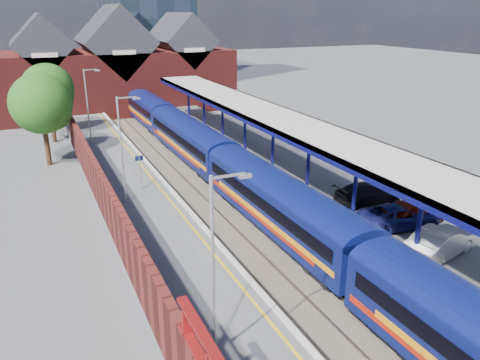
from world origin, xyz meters
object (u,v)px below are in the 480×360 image
object	(u,v)px
train	(227,163)
lamp_post_c	(123,144)
lamp_post_b	(216,258)
parked_car_red	(414,211)
platform_sign	(140,167)
parked_car_silver	(441,242)
parked_car_blue	(399,216)
parked_car_dark	(368,193)
lamp_post_d	(89,102)

from	to	relation	value
train	lamp_post_c	world-z (taller)	lamp_post_c
lamp_post_c	train	bearing A→B (deg)	12.50
lamp_post_b	parked_car_red	bearing A→B (deg)	21.19
platform_sign	parked_car_silver	world-z (taller)	platform_sign
platform_sign	parked_car_blue	distance (m)	17.47
platform_sign	parked_car_red	xyz separation A→B (m)	(13.50, -12.24, -0.93)
lamp_post_b	parked_car_silver	distance (m)	13.76
parked_car_blue	parked_car_red	bearing A→B (deg)	-76.61
parked_car_dark	parked_car_silver	bearing A→B (deg)	173.30
train	lamp_post_c	xyz separation A→B (m)	(-7.86, -1.74, 2.87)
train	parked_car_red	xyz separation A→B (m)	(7.01, -11.98, -0.37)
train	lamp_post_d	world-z (taller)	lamp_post_d
train	platform_sign	distance (m)	6.52
platform_sign	parked_car_red	distance (m)	18.24
train	lamp_post_b	size ratio (longest dim) A/B	9.42
lamp_post_b	parked_car_silver	xyz separation A→B (m)	(13.20, 2.13, -3.23)
train	parked_car_blue	world-z (taller)	train
parked_car_silver	parked_car_blue	distance (m)	3.58
parked_car_red	parked_car_blue	distance (m)	1.17
train	platform_sign	size ratio (longest dim) A/B	26.37
lamp_post_b	parked_car_dark	world-z (taller)	lamp_post_b
lamp_post_d	lamp_post_c	bearing A→B (deg)	-90.00
train	parked_car_dark	size ratio (longest dim) A/B	14.35
parked_car_red	parked_car_blue	xyz separation A→B (m)	(-1.17, -0.09, -0.09)
parked_car_red	parked_car_silver	distance (m)	4.00
train	parked_car_silver	xyz separation A→B (m)	(5.35, -15.61, -0.36)
parked_car_blue	lamp_post_d	bearing A→B (deg)	36.57
train	parked_car_dark	xyz separation A→B (m)	(6.54, -8.32, -0.45)
platform_sign	parked_car_red	world-z (taller)	platform_sign
platform_sign	lamp_post_b	bearing A→B (deg)	-94.33
platform_sign	parked_car_silver	xyz separation A→B (m)	(11.84, -15.87, -0.92)
lamp_post_b	parked_car_red	size ratio (longest dim) A/B	1.58
lamp_post_b	lamp_post_d	bearing A→B (deg)	90.00
platform_sign	parked_car_red	size ratio (longest dim) A/B	0.56
parked_car_dark	train	bearing A→B (deg)	40.79
lamp_post_d	platform_sign	size ratio (longest dim) A/B	2.80
lamp_post_c	platform_sign	distance (m)	3.34
parked_car_red	lamp_post_b	bearing A→B (deg)	109.14
lamp_post_d	platform_sign	world-z (taller)	lamp_post_d
lamp_post_c	platform_sign	xyz separation A→B (m)	(1.36, 2.00, -2.30)
lamp_post_c	parked_car_blue	xyz separation A→B (m)	(13.70, -10.33, -3.32)
parked_car_red	parked_car_dark	distance (m)	3.69
platform_sign	parked_car_blue	world-z (taller)	platform_sign
lamp_post_c	lamp_post_d	size ratio (longest dim) A/B	1.00
lamp_post_c	lamp_post_d	bearing A→B (deg)	90.00
parked_car_dark	parked_car_blue	bearing A→B (deg)	171.99
train	lamp_post_b	world-z (taller)	lamp_post_b
parked_car_silver	platform_sign	bearing A→B (deg)	23.25
lamp_post_d	train	bearing A→B (deg)	-61.15
lamp_post_b	platform_sign	bearing A→B (deg)	85.67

